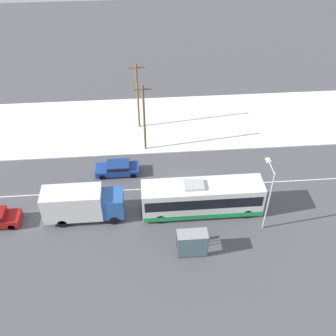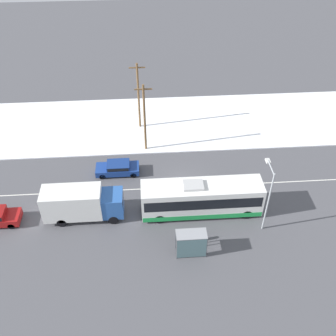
% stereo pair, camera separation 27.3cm
% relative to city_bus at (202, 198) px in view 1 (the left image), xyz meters
% --- Properties ---
extents(ground_plane, '(120.00, 120.00, 0.00)m').
position_rel_city_bus_xyz_m(ground_plane, '(-1.17, 3.45, -1.71)').
color(ground_plane, '#4C4C51').
extents(snow_lot, '(80.00, 11.97, 0.12)m').
position_rel_city_bus_xyz_m(snow_lot, '(-1.17, 15.09, -1.65)').
color(snow_lot, white).
rests_on(snow_lot, ground_plane).
extents(lane_marking_center, '(60.00, 0.12, 0.00)m').
position_rel_city_bus_xyz_m(lane_marking_center, '(-1.17, 3.45, -1.71)').
color(lane_marking_center, silver).
rests_on(lane_marking_center, ground_plane).
extents(city_bus, '(11.01, 2.57, 3.51)m').
position_rel_city_bus_xyz_m(city_bus, '(0.00, 0.00, 0.00)').
color(city_bus, white).
rests_on(city_bus, ground_plane).
extents(box_truck, '(7.19, 2.30, 3.29)m').
position_rel_city_bus_xyz_m(box_truck, '(-10.91, 0.09, 0.09)').
color(box_truck, silver).
rests_on(box_truck, ground_plane).
extents(sedan_car, '(4.47, 1.80, 1.33)m').
position_rel_city_bus_xyz_m(sedan_car, '(-7.87, 6.06, -0.97)').
color(sedan_car, navy).
rests_on(sedan_car, ground_plane).
extents(pedestrian_at_stop, '(0.66, 0.29, 1.83)m').
position_rel_city_bus_xyz_m(pedestrian_at_stop, '(-1.92, -3.65, -0.59)').
color(pedestrian_at_stop, '#23232D').
rests_on(pedestrian_at_stop, ground_plane).
extents(bus_shelter, '(2.53, 1.20, 2.40)m').
position_rel_city_bus_xyz_m(bus_shelter, '(-1.50, -4.96, -0.05)').
color(bus_shelter, gray).
rests_on(bus_shelter, ground_plane).
extents(streetlamp, '(0.36, 2.26, 6.53)m').
position_rel_city_bus_xyz_m(streetlamp, '(5.25, -2.04, 2.45)').
color(streetlamp, '#9EA3A8').
rests_on(streetlamp, ground_plane).
extents(utility_pole_roadside, '(1.80, 0.24, 8.10)m').
position_rel_city_bus_xyz_m(utility_pole_roadside, '(-4.86, 9.98, 2.52)').
color(utility_pole_roadside, brown).
rests_on(utility_pole_roadside, ground_plane).
extents(utility_pole_snowlot, '(1.80, 0.24, 8.28)m').
position_rel_city_bus_xyz_m(utility_pole_snowlot, '(-5.43, 14.49, 2.61)').
color(utility_pole_snowlot, brown).
rests_on(utility_pole_snowlot, ground_plane).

